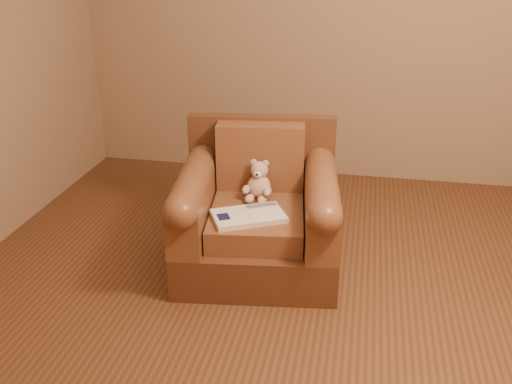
# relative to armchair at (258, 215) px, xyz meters

# --- Properties ---
(floor) EXTENTS (4.00, 4.00, 0.00)m
(floor) POSITION_rel_armchair_xyz_m (0.35, -0.52, -0.31)
(floor) COLOR brown
(floor) RESTS_ON ground
(armchair) EXTENTS (0.98, 0.95, 0.80)m
(armchair) POSITION_rel_armchair_xyz_m (0.00, 0.00, 0.00)
(armchair) COLOR #522F1B
(armchair) RESTS_ON floor
(teddy_bear) EXTENTS (0.17, 0.19, 0.23)m
(teddy_bear) POSITION_rel_armchair_xyz_m (-0.01, 0.07, 0.16)
(teddy_bear) COLOR #CCA48F
(teddy_bear) RESTS_ON armchair
(guidebook) EXTENTS (0.44, 0.38, 0.03)m
(guidebook) POSITION_rel_armchair_xyz_m (-0.01, -0.20, 0.09)
(guidebook) COLOR beige
(guidebook) RESTS_ON armchair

